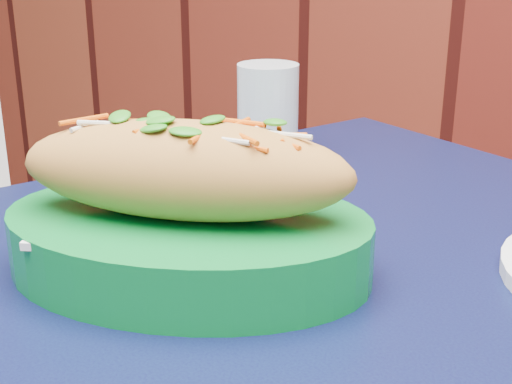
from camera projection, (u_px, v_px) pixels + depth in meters
The scene contains 2 objects.
banh_mi_basket at pixel (187, 212), 0.55m from camera, with size 0.34×0.29×0.13m.
water_glass at pixel (268, 114), 0.82m from camera, with size 0.07×0.07×0.11m, color silver.
Camera 1 is at (0.56, 1.40, 1.00)m, focal length 50.00 mm.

